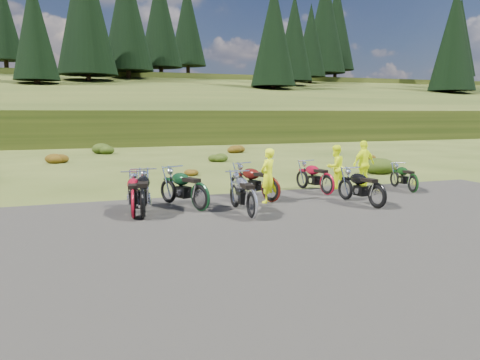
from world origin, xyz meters
name	(u,v)px	position (x,y,z in m)	size (l,w,h in m)	color
ground	(285,218)	(0.00, 0.00, 0.00)	(300.00, 300.00, 0.00)	#344316
gravel_pad	(321,236)	(0.00, -2.00, 0.00)	(20.00, 12.00, 0.04)	black
hill_slope	(117,135)	(0.00, 50.00, 0.00)	(300.00, 46.00, 3.00)	#283712
hill_plateau	(96,124)	(0.00, 110.00, 0.00)	(300.00, 90.00, 9.17)	#283712
conifer_20	(3,19)	(-15.00, 75.00, 17.65)	(5.72, 5.72, 15.00)	black
conifer_21	(34,28)	(-9.00, 50.00, 12.56)	(5.28, 5.28, 14.00)	black
conifer_22	(85,5)	(-3.00, 56.00, 16.77)	(7.92, 7.92, 20.00)	black
conifer_23	(127,12)	(3.00, 62.00, 17.47)	(7.48, 7.48, 19.00)	black
conifer_24	(160,17)	(9.00, 68.00, 18.16)	(7.04, 7.04, 18.00)	black
conifer_25	(187,23)	(15.00, 74.00, 18.66)	(6.60, 6.60, 17.00)	black
conifer_26	(274,34)	(21.00, 49.00, 13.37)	(6.16, 6.16, 16.00)	black
conifer_27	(294,37)	(27.00, 55.00, 14.06)	(5.72, 5.72, 15.00)	black
conifer_28	(311,40)	(33.00, 61.00, 14.76)	(5.28, 5.28, 14.00)	black
conifer_29	(325,23)	(39.00, 67.00, 18.97)	(7.92, 7.92, 20.00)	black
conifer_30	(336,27)	(45.00, 73.00, 19.66)	(7.48, 7.48, 19.00)	black
conifer_31	(454,38)	(51.00, 48.00, 14.18)	(7.04, 7.04, 18.00)	black
conifer_32	(456,41)	(57.00, 54.00, 14.87)	(6.60, 6.60, 17.00)	black
conifer_33	(457,43)	(63.00, 60.00, 15.56)	(6.16, 6.16, 16.00)	black
conifer_34	(457,45)	(69.00, 66.00, 16.26)	(5.72, 5.72, 15.00)	black
conifer_35	(458,47)	(75.00, 72.00, 16.95)	(5.28, 5.28, 14.00)	black
conifer_36	(459,37)	(81.00, 78.00, 20.16)	(7.92, 7.92, 20.00)	black
shrub_2	(57,157)	(-6.20, 16.60, 0.38)	(1.30, 1.30, 0.77)	#5E340B
shrub_3	(105,147)	(-3.30, 21.90, 0.46)	(1.56, 1.56, 0.92)	#21320C
shrub_4	(190,171)	(-0.40, 9.20, 0.23)	(0.77, 0.77, 0.45)	#5E340B
shrub_5	(217,156)	(2.50, 14.50, 0.31)	(1.03, 1.03, 0.61)	#21320C
shrub_6	(235,147)	(5.40, 19.80, 0.38)	(1.30, 1.30, 0.77)	#5E340B
shrub_7	(382,163)	(8.30, 7.10, 0.46)	(1.56, 1.56, 0.92)	#21320C
shrub_8	(367,156)	(11.20, 12.40, 0.23)	(0.77, 0.77, 0.45)	#5E340B
motorcycle_0	(143,220)	(-3.62, 1.06, 0.00)	(2.33, 0.78, 1.22)	black
motorcycle_1	(134,220)	(-3.86, 1.18, 0.00)	(2.20, 0.73, 1.15)	maroon
motorcycle_2	(200,212)	(-1.95, 1.49, 0.00)	(2.32, 0.77, 1.22)	black
motorcycle_3	(252,220)	(-0.92, 0.06, 0.00)	(2.25, 0.75, 1.18)	#B4B4B9
motorcycle_4	(271,203)	(0.49, 2.08, 0.00)	(2.25, 0.75, 1.18)	#490F0C
motorcycle_5	(377,209)	(3.03, 0.13, 0.00)	(2.14, 0.71, 1.12)	black
motorcycle_6	(327,196)	(2.80, 2.61, 0.00)	(2.13, 0.71, 1.11)	maroon
motorcycle_7	(412,193)	(5.87, 2.00, 0.00)	(1.87, 0.62, 0.98)	#0E3410
person_middle	(268,177)	(0.37, 2.04, 0.85)	(0.62, 0.41, 1.70)	#E3F70D
person_right_a	(335,168)	(3.76, 3.69, 0.81)	(0.78, 0.61, 1.61)	#E3F70D
person_right_b	(364,165)	(4.93, 3.62, 0.88)	(1.03, 0.43, 1.76)	#E3F70D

